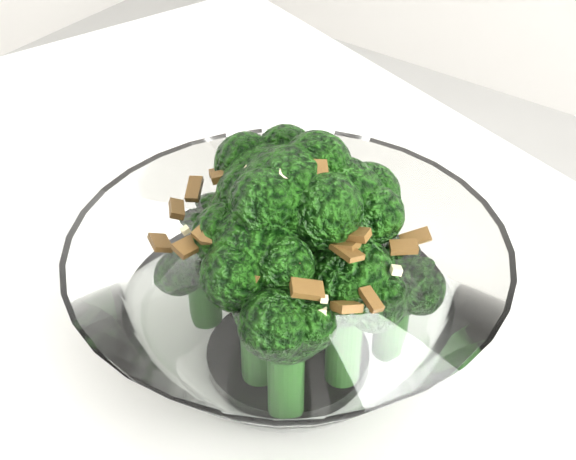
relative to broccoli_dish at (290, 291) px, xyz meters
The scene contains 1 object.
broccoli_dish is the anchor object (origin of this frame).
Camera 1 is at (0.29, -0.26, 1.15)m, focal length 55.00 mm.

